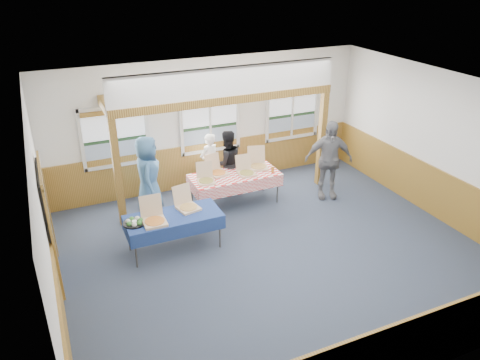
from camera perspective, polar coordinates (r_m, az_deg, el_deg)
name	(u,v)px	position (r m, az deg, el deg)	size (l,w,h in m)	color
floor	(274,251)	(9.39, 4.13, -8.68)	(8.00, 8.00, 0.00)	#2A3244
ceiling	(280,93)	(8.06, 4.85, 10.54)	(8.00, 8.00, 0.00)	white
wall_back	(210,123)	(11.58, -3.74, 6.95)	(8.00, 8.00, 0.00)	silver
wall_front	(411,290)	(6.21, 20.16, -12.51)	(8.00, 8.00, 0.00)	silver
wall_left	(44,224)	(7.74, -22.78, -4.94)	(8.00, 8.00, 0.00)	silver
wall_right	(441,146)	(10.96, 23.31, 3.79)	(8.00, 8.00, 0.00)	silver
wainscot_back	(211,163)	(11.93, -3.55, 2.12)	(7.98, 0.05, 1.10)	brown
wainscot_front	(397,353)	(6.89, 18.65, -19.35)	(7.98, 0.05, 1.10)	brown
wainscot_left	(57,279)	(8.29, -21.38, -11.21)	(0.05, 6.98, 1.10)	brown
wainscot_right	(432,190)	(11.33, 22.32, -1.16)	(0.05, 6.98, 1.10)	brown
cased_opening	(49,226)	(8.80, -22.24, -5.24)	(0.06, 1.30, 2.10)	#343434
window_left	(115,133)	(10.98, -15.03, 5.51)	(1.56, 0.10, 1.46)	silver
window_mid	(210,120)	(11.51, -3.67, 7.26)	(1.56, 0.10, 1.46)	silver
window_right	(292,109)	(12.46, 6.39, 8.56)	(1.56, 0.10, 1.46)	silver
post_left	(118,174)	(10.06, -14.67, 0.76)	(0.15, 0.15, 2.40)	#563613
post_right	(322,140)	(11.78, 9.92, 4.88)	(0.15, 0.15, 2.40)	#563613
cross_beam	(228,100)	(10.25, -1.49, 9.74)	(5.15, 0.18, 0.18)	#563613
table_left	(173,218)	(9.18, -8.13, -4.62)	(1.93, 1.01, 0.76)	#343434
table_right	(235,176)	(10.78, -0.65, 0.44)	(2.24, 1.62, 0.76)	#343434
pizza_box_a	(154,219)	(8.95, -10.43, -4.73)	(0.44, 0.53, 0.46)	tan
pizza_box_b	(187,205)	(9.34, -6.45, -3.11)	(0.49, 0.56, 0.43)	tan
pizza_box_c	(206,179)	(10.40, -4.19, 0.10)	(0.45, 0.51, 0.40)	tan
pizza_box_d	(217,171)	(10.77, -2.81, 1.07)	(0.49, 0.55, 0.43)	tan
pizza_box_e	(246,171)	(10.76, 0.75, 1.06)	(0.39, 0.47, 0.41)	tan
pizza_box_f	(258,165)	(11.10, 2.19, 1.86)	(0.53, 0.60, 0.46)	tan
veggie_tray	(134,222)	(9.00, -12.75, -5.03)	(0.43, 0.43, 0.10)	black
drink_glass	(273,169)	(10.86, 4.00, 1.30)	(0.07, 0.07, 0.15)	#A8651C
woman_white	(209,163)	(11.42, -3.76, 2.12)	(0.55, 0.36, 1.50)	white
woman_black	(227,163)	(11.24, -1.61, 2.11)	(0.79, 0.61, 1.62)	black
man_blue	(148,175)	(10.59, -11.13, 0.62)	(0.88, 0.57, 1.80)	#38628C
person_grey	(328,160)	(11.21, 10.73, 2.42)	(1.13, 0.47, 1.92)	slate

